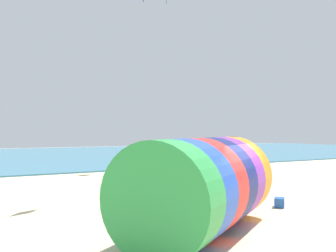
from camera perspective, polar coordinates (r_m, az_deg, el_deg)
ground_plane at (r=11.68m, az=12.28°, el=-15.17°), size 120.00×120.00×0.00m
sea at (r=46.24m, az=-19.69°, el=-4.30°), size 120.00×40.00×0.10m
giant_inflatable_tube at (r=10.77m, az=5.29°, el=-9.04°), size 6.39×5.53×2.72m
kite_handler at (r=15.18m, az=11.29°, el=-8.50°), size 0.39×0.26×1.69m
cooler_box at (r=15.18m, az=16.62°, el=-11.10°), size 0.63×0.62×0.36m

